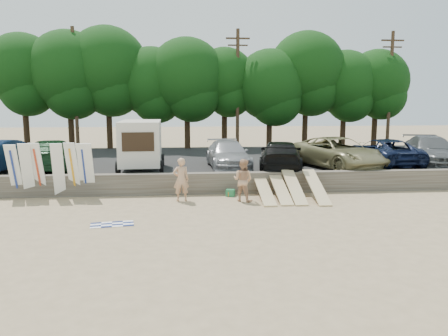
# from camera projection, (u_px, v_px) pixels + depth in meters

# --- Properties ---
(ground) EXTENTS (120.00, 120.00, 0.00)m
(ground) POSITION_uv_depth(u_px,v_px,m) (235.00, 208.00, 17.89)
(ground) COLOR tan
(ground) RESTS_ON ground
(seawall) EXTENTS (44.00, 0.50, 1.00)m
(seawall) POSITION_uv_depth(u_px,v_px,m) (228.00, 183.00, 20.77)
(seawall) COLOR #6B6356
(seawall) RESTS_ON ground
(parking_lot) EXTENTS (44.00, 14.50, 0.70)m
(parking_lot) POSITION_uv_depth(u_px,v_px,m) (217.00, 164.00, 28.18)
(parking_lot) COLOR #282828
(parking_lot) RESTS_ON ground
(treeline) EXTENTS (33.01, 6.63, 9.39)m
(treeline) POSITION_uv_depth(u_px,v_px,m) (198.00, 76.00, 33.99)
(treeline) COLOR #382616
(treeline) RESTS_ON parking_lot
(utility_poles) EXTENTS (25.80, 0.26, 9.00)m
(utility_poles) POSITION_uv_depth(u_px,v_px,m) (238.00, 87.00, 33.01)
(utility_poles) COLOR #473321
(utility_poles) RESTS_ON parking_lot
(box_trailer) EXTENTS (2.48, 4.22, 2.63)m
(box_trailer) POSITION_uv_depth(u_px,v_px,m) (141.00, 143.00, 23.18)
(box_trailer) COLOR beige
(box_trailer) RESTS_ON parking_lot
(car_1) EXTENTS (3.05, 5.88, 1.63)m
(car_1) POSITION_uv_depth(u_px,v_px,m) (52.00, 155.00, 23.24)
(car_1) COLOR black
(car_1) RESTS_ON parking_lot
(car_2) EXTENTS (2.35, 5.21, 1.48)m
(car_2) POSITION_uv_depth(u_px,v_px,m) (228.00, 155.00, 24.03)
(car_2) COLOR #97989C
(car_2) RESTS_ON parking_lot
(car_3) EXTENTS (3.22, 5.66, 1.54)m
(car_3) POSITION_uv_depth(u_px,v_px,m) (281.00, 156.00, 23.32)
(car_3) COLOR black
(car_3) RESTS_ON parking_lot
(car_4) EXTENTS (4.62, 6.67, 1.69)m
(car_4) POSITION_uv_depth(u_px,v_px,m) (338.00, 153.00, 23.97)
(car_4) COLOR #807A52
(car_4) RESTS_ON parking_lot
(car_5) EXTENTS (2.60, 5.62, 1.56)m
(car_5) POSITION_uv_depth(u_px,v_px,m) (384.00, 152.00, 24.72)
(car_5) COLOR black
(car_5) RESTS_ON parking_lot
(car_6) EXTENTS (3.79, 6.14, 1.66)m
(car_6) POSITION_uv_depth(u_px,v_px,m) (431.00, 151.00, 24.85)
(car_6) COLOR #525658
(car_6) RESTS_ON parking_lot
(surfboard_upright_0) EXTENTS (0.52, 0.86, 2.49)m
(surfboard_upright_0) POSITION_uv_depth(u_px,v_px,m) (14.00, 172.00, 19.40)
(surfboard_upright_0) COLOR white
(surfboard_upright_0) RESTS_ON ground
(surfboard_upright_1) EXTENTS (0.55, 0.74, 2.53)m
(surfboard_upright_1) POSITION_uv_depth(u_px,v_px,m) (27.00, 171.00, 19.44)
(surfboard_upright_1) COLOR white
(surfboard_upright_1) RESTS_ON ground
(surfboard_upright_2) EXTENTS (0.60, 0.74, 2.54)m
(surfboard_upright_2) POSITION_uv_depth(u_px,v_px,m) (38.00, 171.00, 19.55)
(surfboard_upright_2) COLOR white
(surfboard_upright_2) RESTS_ON ground
(surfboard_upright_3) EXTENTS (0.59, 0.78, 2.53)m
(surfboard_upright_3) POSITION_uv_depth(u_px,v_px,m) (58.00, 171.00, 19.50)
(surfboard_upright_3) COLOR white
(surfboard_upright_3) RESTS_ON ground
(surfboard_upright_4) EXTENTS (0.59, 0.73, 2.54)m
(surfboard_upright_4) POSITION_uv_depth(u_px,v_px,m) (73.00, 170.00, 19.68)
(surfboard_upright_4) COLOR white
(surfboard_upright_4) RESTS_ON ground
(surfboard_upright_5) EXTENTS (0.51, 0.80, 2.51)m
(surfboard_upright_5) POSITION_uv_depth(u_px,v_px,m) (88.00, 170.00, 19.71)
(surfboard_upright_5) COLOR white
(surfboard_upright_5) RESTS_ON ground
(surfboard_upright_6) EXTENTS (0.51, 0.81, 2.51)m
(surfboard_upright_6) POSITION_uv_depth(u_px,v_px,m) (85.00, 170.00, 19.72)
(surfboard_upright_6) COLOR white
(surfboard_upright_6) RESTS_ON ground
(surfboard_low_0) EXTENTS (0.56, 2.92, 0.81)m
(surfboard_low_0) POSITION_uv_depth(u_px,v_px,m) (265.00, 190.00, 19.45)
(surfboard_low_0) COLOR #D3B985
(surfboard_low_0) RESTS_ON ground
(surfboard_low_1) EXTENTS (0.56, 2.89, 0.95)m
(surfboard_low_1) POSITION_uv_depth(u_px,v_px,m) (280.00, 188.00, 19.55)
(surfboard_low_1) COLOR #D3B985
(surfboard_low_1) RESTS_ON ground
(surfboard_low_2) EXTENTS (0.56, 2.83, 1.12)m
(surfboard_low_2) POSITION_uv_depth(u_px,v_px,m) (294.00, 187.00, 19.52)
(surfboard_low_2) COLOR #D3B985
(surfboard_low_2) RESTS_ON ground
(surfboard_low_3) EXTENTS (0.56, 2.83, 1.14)m
(surfboard_low_3) POSITION_uv_depth(u_px,v_px,m) (316.00, 187.00, 19.44)
(surfboard_low_3) COLOR #D3B985
(surfboard_low_3) RESTS_ON ground
(beachgoer_a) EXTENTS (0.75, 0.54, 1.92)m
(beachgoer_a) POSITION_uv_depth(u_px,v_px,m) (181.00, 179.00, 19.08)
(beachgoer_a) COLOR tan
(beachgoer_a) RESTS_ON ground
(beachgoer_b) EXTENTS (1.15, 1.08, 1.87)m
(beachgoer_b) POSITION_uv_depth(u_px,v_px,m) (243.00, 180.00, 19.05)
(beachgoer_b) COLOR tan
(beachgoer_b) RESTS_ON ground
(cooler) EXTENTS (0.46, 0.41, 0.32)m
(cooler) POSITION_uv_depth(u_px,v_px,m) (230.00, 193.00, 20.14)
(cooler) COLOR #227D45
(cooler) RESTS_ON ground
(gear_bag) EXTENTS (0.34, 0.30, 0.22)m
(gear_bag) POSITION_uv_depth(u_px,v_px,m) (230.00, 194.00, 20.17)
(gear_bag) COLOR orange
(gear_bag) RESTS_ON ground
(beach_towel) EXTENTS (1.71, 1.71, 0.00)m
(beach_towel) POSITION_uv_depth(u_px,v_px,m) (112.00, 224.00, 15.51)
(beach_towel) COLOR white
(beach_towel) RESTS_ON ground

